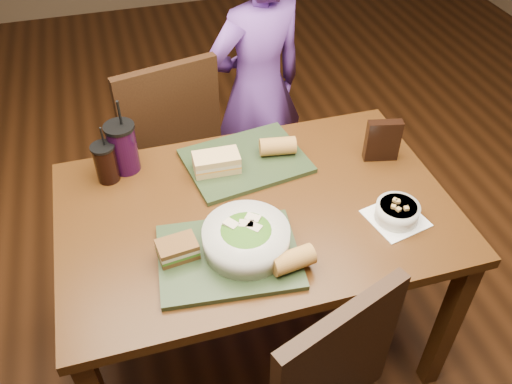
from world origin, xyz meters
TOP-DOWN VIEW (x-y plane):
  - ground at (0.00, 0.00)m, footprint 6.00×6.00m
  - dining_table at (0.00, 0.00)m, footprint 1.30×0.85m
  - chair_far at (-0.19, 0.71)m, footprint 0.51×0.51m
  - diner at (0.24, 0.82)m, footprint 0.56×0.45m
  - tray_near at (-0.14, -0.19)m, footprint 0.45×0.36m
  - tray_far at (0.03, 0.24)m, footprint 0.46×0.38m
  - salad_bowl at (-0.08, -0.18)m, footprint 0.26×0.26m
  - soup_bowl at (0.42, -0.18)m, footprint 0.20×0.20m
  - sandwich_near at (-0.29, -0.15)m, footprint 0.12×0.09m
  - sandwich_far at (-0.08, 0.21)m, footprint 0.16×0.09m
  - baguette_near at (0.03, -0.29)m, footprint 0.13×0.08m
  - baguette_far at (0.15, 0.24)m, footprint 0.14×0.08m
  - cup_cola at (-0.46, 0.29)m, footprint 0.08×0.08m
  - cup_berry at (-0.39, 0.33)m, footprint 0.11×0.11m
  - chip_bag at (0.51, 0.13)m, footprint 0.13×0.06m

SIDE VIEW (x-z plane):
  - ground at x=0.00m, z-range 0.00..0.00m
  - chair_far at x=-0.19m, z-range 0.05..1.04m
  - dining_table at x=0.00m, z-range 0.28..1.03m
  - diner at x=0.24m, z-range 0.00..1.36m
  - tray_near at x=-0.14m, z-range 0.75..0.77m
  - tray_far at x=0.03m, z-range 0.75..0.77m
  - soup_bowl at x=0.42m, z-range 0.75..0.82m
  - sandwich_near at x=-0.29m, z-range 0.77..0.82m
  - baguette_near at x=0.03m, z-range 0.77..0.83m
  - sandwich_far at x=-0.08m, z-range 0.77..0.83m
  - baguette_far at x=0.15m, z-range 0.77..0.83m
  - salad_bowl at x=-0.08m, z-range 0.77..0.86m
  - cup_cola at x=-0.46m, z-range 0.71..0.94m
  - chip_bag at x=0.51m, z-range 0.75..0.91m
  - cup_berry at x=-0.39m, z-range 0.70..0.99m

